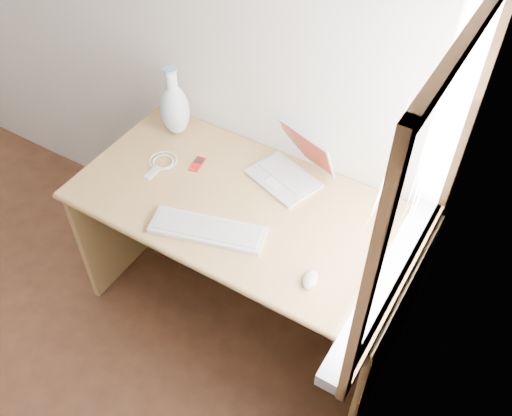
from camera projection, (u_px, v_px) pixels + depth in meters
The scene contains 9 objects.
window at pixel (421, 190), 1.73m from camera, with size 0.11×0.99×1.10m.
desk at pixel (257, 226), 2.60m from camera, with size 1.47×0.73×0.78m.
laptop at pixel (288, 167), 2.47m from camera, with size 0.34×0.33×0.20m.
external_keyboard at pixel (207, 230), 2.27m from camera, with size 0.48×0.26×0.02m.
mouse at pixel (310, 279), 2.10m from camera, with size 0.05×0.09×0.03m, color silver.
ipod at pixel (197, 164), 2.55m from camera, with size 0.06×0.10×0.01m.
cable_coil at pixel (163, 161), 2.56m from camera, with size 0.13×0.13×0.01m, color white.
remote at pixel (152, 173), 2.51m from camera, with size 0.03×0.09×0.01m, color white.
vase at pixel (175, 108), 2.61m from camera, with size 0.14×0.14×0.35m.
Camera 1 is at (1.92, -0.01, 2.49)m, focal length 40.00 mm.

